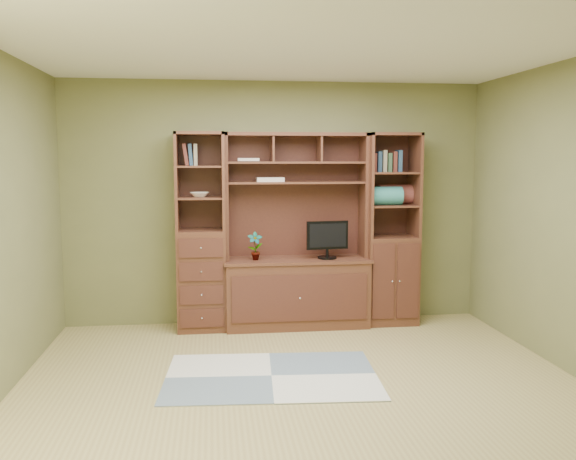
{
  "coord_description": "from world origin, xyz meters",
  "views": [
    {
      "loc": [
        -0.69,
        -4.56,
        1.79
      ],
      "look_at": [
        0.04,
        1.2,
        1.1
      ],
      "focal_mm": 38.0,
      "sensor_mm": 36.0,
      "label": 1
    }
  ],
  "objects": [
    {
      "name": "left_tower",
      "position": [
        -0.8,
        1.77,
        1.02
      ],
      "size": [
        0.5,
        0.45,
        2.05
      ],
      "primitive_type": "cube",
      "color": "#4F2A1B",
      "rests_on": "ground"
    },
    {
      "name": "room",
      "position": [
        0.0,
        0.0,
        1.3
      ],
      "size": [
        4.6,
        4.1,
        2.64
      ],
      "color": "tan",
      "rests_on": "ground"
    },
    {
      "name": "rug",
      "position": [
        -0.22,
        0.25,
        0.01
      ],
      "size": [
        1.8,
        1.26,
        0.01
      ],
      "primitive_type": "cube",
      "rotation": [
        0.0,
        0.0,
        -0.06
      ],
      "color": "#A6ABAB",
      "rests_on": "ground"
    },
    {
      "name": "center_hutch",
      "position": [
        0.2,
        1.73,
        1.02
      ],
      "size": [
        1.54,
        0.53,
        2.05
      ],
      "primitive_type": "cube",
      "color": "#4F2A1B",
      "rests_on": "ground"
    },
    {
      "name": "monitor",
      "position": [
        0.52,
        1.7,
        1.0
      ],
      "size": [
        0.47,
        0.25,
        0.55
      ],
      "primitive_type": "cube",
      "rotation": [
        0.0,
        0.0,
        0.11
      ],
      "color": "black",
      "rests_on": "center_hutch"
    },
    {
      "name": "blanket_teal",
      "position": [
        1.15,
        1.73,
        1.39
      ],
      "size": [
        0.34,
        0.2,
        0.2
      ],
      "primitive_type": "cube",
      "color": "teal",
      "rests_on": "right_tower"
    },
    {
      "name": "right_tower",
      "position": [
        1.22,
        1.77,
        1.02
      ],
      "size": [
        0.55,
        0.45,
        2.05
      ],
      "primitive_type": "cube",
      "color": "#4F2A1B",
      "rests_on": "ground"
    },
    {
      "name": "blanket_red",
      "position": [
        1.3,
        1.85,
        1.4
      ],
      "size": [
        0.38,
        0.21,
        0.21
      ],
      "primitive_type": "cube",
      "color": "brown",
      "rests_on": "right_tower"
    },
    {
      "name": "bowl",
      "position": [
        -0.81,
        1.77,
        1.41
      ],
      "size": [
        0.2,
        0.2,
        0.05
      ],
      "primitive_type": "imported",
      "color": "white",
      "rests_on": "left_tower"
    },
    {
      "name": "orchid",
      "position": [
        -0.24,
        1.7,
        0.88
      ],
      "size": [
        0.16,
        0.11,
        0.29
      ],
      "primitive_type": "imported",
      "color": "#B8733E",
      "rests_on": "center_hutch"
    },
    {
      "name": "magazines",
      "position": [
        -0.07,
        1.82,
        1.56
      ],
      "size": [
        0.28,
        0.21,
        0.04
      ],
      "primitive_type": "cube",
      "color": "beige",
      "rests_on": "center_hutch"
    }
  ]
}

